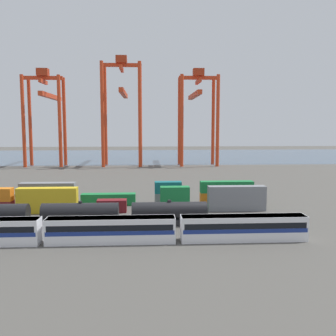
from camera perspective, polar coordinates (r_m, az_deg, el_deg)
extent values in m
plane|color=#4C4944|center=(119.74, -8.10, -2.18)|extent=(420.00, 420.00, 0.00)
cube|color=#384C60|center=(225.58, -5.85, 1.85)|extent=(400.00, 110.00, 0.01)
cube|color=silver|center=(58.48, -8.64, -9.30)|extent=(19.53, 3.10, 3.90)
cube|color=navy|center=(58.51, -8.64, -9.40)|extent=(19.14, 3.14, 0.64)
cube|color=black|center=(58.30, -8.65, -8.66)|extent=(18.75, 3.13, 0.90)
cube|color=slate|center=(58.03, -8.67, -7.62)|extent=(19.34, 2.85, 0.36)
cube|color=silver|center=(60.13, 11.39, -8.92)|extent=(19.53, 3.10, 3.90)
cube|color=navy|center=(60.15, 11.39, -9.01)|extent=(19.14, 3.14, 0.64)
cube|color=black|center=(59.95, 11.40, -8.29)|extent=(18.75, 3.13, 0.90)
cube|color=slate|center=(59.69, 11.43, -7.28)|extent=(19.34, 2.85, 0.36)
cube|color=#232326|center=(69.10, -13.12, -8.15)|extent=(13.42, 2.50, 1.10)
cylinder|color=black|center=(68.61, -13.17, -6.47)|extent=(13.42, 3.06, 3.06)
cylinder|color=black|center=(68.26, -13.20, -5.07)|extent=(0.70, 0.70, 0.36)
cube|color=#232326|center=(68.21, 0.20, -8.17)|extent=(13.42, 2.50, 1.10)
cylinder|color=black|center=(67.72, 0.20, -6.47)|extent=(13.42, 3.06, 3.06)
cylinder|color=black|center=(67.36, 0.20, -5.05)|extent=(0.70, 0.70, 0.36)
cube|color=gold|center=(81.01, -17.80, -5.60)|extent=(12.10, 2.44, 2.60)
cube|color=gold|center=(80.53, -17.87, -3.79)|extent=(12.10, 2.44, 2.60)
cube|color=maroon|center=(78.77, -8.52, -5.70)|extent=(6.04, 2.44, 2.60)
cube|color=#197538|center=(78.65, 1.04, -5.65)|extent=(6.04, 2.44, 2.60)
cube|color=#197538|center=(78.15, 1.04, -3.78)|extent=(6.04, 2.44, 2.60)
cube|color=slate|center=(80.68, 10.37, -5.45)|extent=(12.10, 2.44, 2.60)
cube|color=slate|center=(80.20, 10.41, -3.63)|extent=(12.10, 2.44, 2.60)
cube|color=#146066|center=(88.07, -17.78, -4.65)|extent=(12.10, 2.44, 2.60)
cube|color=slate|center=(87.63, -17.83, -2.98)|extent=(12.10, 2.44, 2.60)
cube|color=#197538|center=(85.71, -9.02, -4.72)|extent=(12.10, 2.44, 2.60)
cube|color=slate|center=(85.41, 0.01, -4.68)|extent=(6.04, 2.44, 2.60)
cube|color=#146066|center=(84.95, 0.01, -2.96)|extent=(6.04, 2.44, 2.60)
cube|color=orange|center=(87.21, 8.88, -4.53)|extent=(12.10, 2.44, 2.60)
cube|color=#197538|center=(86.76, 8.91, -2.84)|extent=(12.10, 2.44, 2.60)
cylinder|color=red|center=(172.77, -21.13, 6.62)|extent=(1.50, 1.50, 39.39)
cylinder|color=red|center=(168.74, -16.13, 6.81)|extent=(1.50, 1.50, 39.39)
cylinder|color=red|center=(181.66, -20.23, 6.62)|extent=(1.50, 1.50, 39.39)
cylinder|color=red|center=(177.84, -15.46, 6.80)|extent=(1.50, 1.50, 39.39)
cube|color=red|center=(176.32, -18.47, 12.86)|extent=(16.96, 1.20, 1.60)
cube|color=red|center=(176.14, -18.45, 12.35)|extent=(1.20, 10.91, 1.60)
cube|color=red|center=(187.76, -17.39, 10.35)|extent=(2.00, 35.86, 2.00)
cube|color=#9F2C14|center=(176.62, -18.50, 13.64)|extent=(4.80, 4.00, 3.20)
cylinder|color=red|center=(164.61, -9.94, 7.99)|extent=(1.50, 1.50, 45.16)
cylinder|color=red|center=(163.56, -4.29, 8.07)|extent=(1.50, 1.50, 45.16)
cylinder|color=red|center=(176.11, -9.50, 7.88)|extent=(1.50, 1.50, 45.16)
cylinder|color=red|center=(175.13, -4.23, 7.96)|extent=(1.50, 1.50, 45.16)
cube|color=red|center=(171.68, -7.09, 15.27)|extent=(17.63, 1.20, 1.60)
cube|color=red|center=(171.43, -7.09, 14.74)|extent=(1.20, 13.18, 1.60)
cube|color=red|center=(183.81, -6.76, 11.19)|extent=(2.00, 38.80, 2.00)
cube|color=#9F2C14|center=(172.06, -7.11, 16.06)|extent=(4.80, 4.00, 3.20)
cylinder|color=red|center=(164.32, 2.11, 7.17)|extent=(1.50, 1.50, 39.92)
cylinder|color=red|center=(166.55, 7.57, 7.10)|extent=(1.50, 1.50, 39.92)
cylinder|color=red|center=(175.62, 1.76, 7.12)|extent=(1.50, 1.50, 39.92)
cylinder|color=red|center=(177.71, 6.87, 7.07)|extent=(1.50, 1.50, 39.92)
cube|color=red|center=(172.19, 4.64, 13.51)|extent=(17.39, 1.20, 1.60)
cube|color=red|center=(172.00, 4.64, 12.98)|extent=(1.20, 12.95, 1.60)
cube|color=red|center=(184.33, 4.06, 10.98)|extent=(2.00, 37.12, 2.00)
cube|color=#9F2C14|center=(172.51, 4.65, 14.30)|extent=(4.80, 4.00, 3.20)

